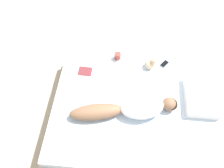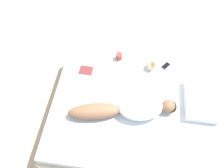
{
  "view_description": "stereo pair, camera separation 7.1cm",
  "coord_description": "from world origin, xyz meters",
  "px_view_note": "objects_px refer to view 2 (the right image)",
  "views": [
    {
      "loc": [
        1.35,
        -0.19,
        3.01
      ],
      "look_at": [
        -0.2,
        -0.33,
        0.55
      ],
      "focal_mm": 35.0,
      "sensor_mm": 36.0,
      "label": 1
    },
    {
      "loc": [
        1.35,
        -0.12,
        3.01
      ],
      "look_at": [
        -0.2,
        -0.33,
        0.55
      ],
      "focal_mm": 35.0,
      "sensor_mm": 36.0,
      "label": 2
    }
  ],
  "objects_px": {
    "coffee_mug": "(119,56)",
    "cell_phone": "(166,66)",
    "open_magazine": "(88,64)",
    "person": "(129,108)"
  },
  "relations": [
    {
      "from": "open_magazine",
      "to": "cell_phone",
      "type": "xyz_separation_m",
      "value": [
        -0.12,
        1.12,
        0.0
      ]
    },
    {
      "from": "coffee_mug",
      "to": "person",
      "type": "bearing_deg",
      "value": 14.75
    },
    {
      "from": "open_magazine",
      "to": "coffee_mug",
      "type": "bearing_deg",
      "value": 113.16
    },
    {
      "from": "open_magazine",
      "to": "cell_phone",
      "type": "relative_size",
      "value": 3.21
    },
    {
      "from": "coffee_mug",
      "to": "cell_phone",
      "type": "xyz_separation_m",
      "value": [
        0.04,
        0.68,
        -0.05
      ]
    },
    {
      "from": "person",
      "to": "coffee_mug",
      "type": "height_order",
      "value": "person"
    },
    {
      "from": "cell_phone",
      "to": "coffee_mug",
      "type": "bearing_deg",
      "value": -145.0
    },
    {
      "from": "coffee_mug",
      "to": "cell_phone",
      "type": "bearing_deg",
      "value": 86.3
    },
    {
      "from": "person",
      "to": "cell_phone",
      "type": "height_order",
      "value": "person"
    },
    {
      "from": "person",
      "to": "coffee_mug",
      "type": "xyz_separation_m",
      "value": [
        -0.84,
        -0.22,
        -0.05
      ]
    }
  ]
}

